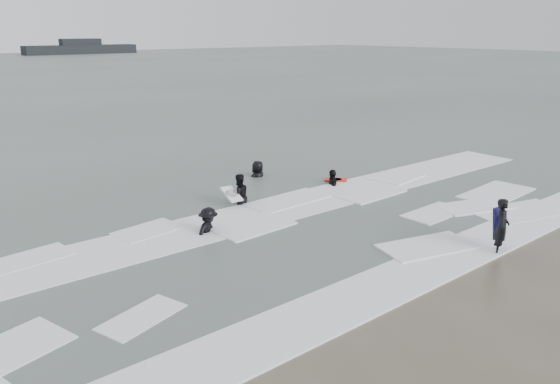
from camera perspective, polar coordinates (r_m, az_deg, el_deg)
ground at (r=15.78m, az=11.56°, el=-7.91°), size 320.00×320.00×0.00m
surfer_centre at (r=17.77m, az=21.86°, el=-5.96°), size 0.76×0.67×1.74m
surfer_wading at (r=20.94m, az=-4.29°, el=-1.38°), size 0.93×0.76×1.78m
surfer_breaker at (r=18.13m, az=-7.45°, el=-4.40°), size 1.32×1.11×1.77m
surfer_right_near at (r=23.61m, az=5.49°, el=0.68°), size 1.01×1.15×1.86m
surfer_right_far at (r=24.82m, az=-2.32°, el=1.54°), size 1.08×0.88×1.92m
surf_foam at (r=18.13m, az=2.58°, el=-4.13°), size 30.03×9.06×0.09m
bodyboards at (r=20.50m, az=6.64°, el=-0.39°), size 6.38×9.13×1.25m
vessel_horizon at (r=160.29m, az=-20.07°, el=13.91°), size 29.25×5.22×3.97m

